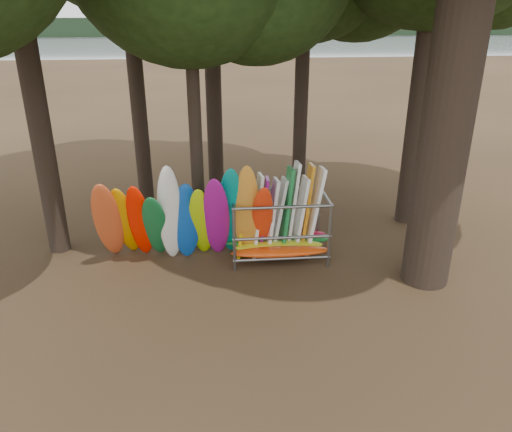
{
  "coord_description": "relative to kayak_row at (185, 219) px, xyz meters",
  "views": [
    {
      "loc": [
        -0.48,
        -11.27,
        6.87
      ],
      "look_at": [
        0.7,
        1.5,
        1.4
      ],
      "focal_mm": 35.0,
      "sensor_mm": 36.0,
      "label": 1
    }
  ],
  "objects": [
    {
      "name": "ground",
      "position": [
        1.28,
        -1.55,
        -1.35
      ],
      "size": [
        120.0,
        120.0,
        0.0
      ],
      "primitive_type": "plane",
      "color": "#47331E",
      "rests_on": "ground"
    },
    {
      "name": "kayak_row",
      "position": [
        0.0,
        0.0,
        0.0
      ],
      "size": [
        5.0,
        2.08,
        3.22
      ],
      "color": "#D55023",
      "rests_on": "ground"
    },
    {
      "name": "lake",
      "position": [
        1.28,
        58.45,
        -1.35
      ],
      "size": [
        160.0,
        160.0,
        0.0
      ],
      "primitive_type": "plane",
      "color": "gray",
      "rests_on": "ground"
    },
    {
      "name": "far_shore",
      "position": [
        1.28,
        108.45,
        0.65
      ],
      "size": [
        160.0,
        4.0,
        4.0
      ],
      "primitive_type": "cube",
      "color": "black",
      "rests_on": "ground"
    },
    {
      "name": "storage_rack",
      "position": [
        2.66,
        0.19,
        -0.44
      ],
      "size": [
        3.1,
        1.62,
        2.76
      ],
      "color": "slate",
      "rests_on": "ground"
    }
  ]
}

